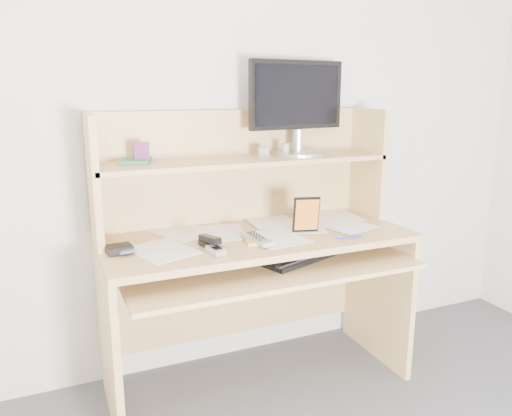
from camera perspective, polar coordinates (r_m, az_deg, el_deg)
name	(u,v)px	position (r m, az deg, el deg)	size (l,w,h in m)	color
back_wall	(232,120)	(2.48, -2.75, 10.03)	(3.60, 0.04, 2.50)	silver
desk	(251,242)	(2.36, -0.55, -3.88)	(1.40, 0.70, 1.30)	tan
paper_clutter	(258,234)	(2.27, 0.23, -3.02)	(1.32, 0.54, 0.01)	white
keyboard	(305,254)	(2.29, 5.63, -5.22)	(0.50, 0.31, 0.03)	black
tv_remote	(257,239)	(2.16, 0.07, -3.55)	(0.06, 0.20, 0.02)	gray
flip_phone	(216,249)	(2.02, -4.60, -4.73)	(0.05, 0.10, 0.02)	#B8B7BA
stapler	(211,242)	(2.08, -5.20, -3.88)	(0.04, 0.15, 0.05)	black
wallet	(119,249)	(2.09, -15.40, -4.50)	(0.10, 0.08, 0.03)	black
sticky_note_pad	(256,242)	(2.15, 0.05, -3.88)	(0.08, 0.08, 0.01)	#F3FF43
digital_camera	(307,221)	(2.41, 5.81, -1.44)	(0.09, 0.03, 0.05)	#AFAFB1
game_case	(306,215)	(2.28, 5.74, -0.75)	(0.12, 0.01, 0.17)	black
blue_pen	(349,237)	(2.24, 10.61, -3.32)	(0.01, 0.01, 0.13)	#1A1FC5
card_box	(141,153)	(2.23, -12.98, 6.16)	(0.07, 0.02, 0.09)	#A31518
shelf_book	(136,161)	(2.26, -13.60, 5.27)	(0.13, 0.17, 0.02)	#388C57
chip_stack_a	(262,152)	(2.38, 0.65, 6.42)	(0.04, 0.04, 0.05)	black
chip_stack_b	(285,150)	(2.42, 3.35, 6.67)	(0.04, 0.04, 0.06)	white
chip_stack_c	(265,152)	(2.39, 1.08, 6.45)	(0.04, 0.04, 0.05)	black
chip_stack_d	(295,148)	(2.49, 4.51, 6.83)	(0.04, 0.04, 0.06)	silver
monitor	(297,105)	(2.48, 4.73, 11.64)	(0.52, 0.26, 0.45)	#AEADB3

